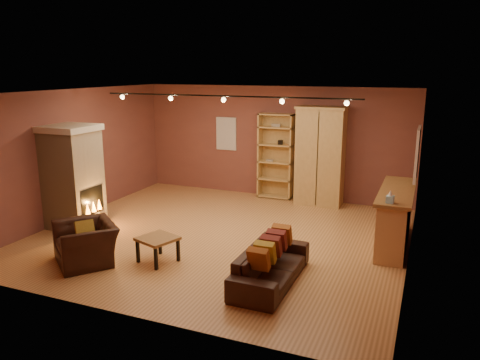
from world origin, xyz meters
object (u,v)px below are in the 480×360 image
at_px(fireplace, 73,177).
at_px(armoire, 320,156).
at_px(loveseat, 271,259).
at_px(armchair, 86,236).
at_px(coffee_table, 158,241).
at_px(bar_counter, 395,217).
at_px(bookcase, 276,155).

xyz_separation_m(fireplace, armoire, (4.32, 3.55, 0.13)).
bearing_deg(loveseat, armchair, 98.64).
bearing_deg(armchair, coffee_table, 61.63).
distance_m(bar_counter, loveseat, 2.86).
distance_m(bookcase, coffee_table, 4.78).
bearing_deg(loveseat, bookcase, 17.46).
height_order(fireplace, armoire, armoire).
bearing_deg(bookcase, fireplace, -130.21).
relative_size(bookcase, coffee_table, 2.92).
distance_m(bookcase, bar_counter, 3.92).
bearing_deg(coffee_table, bar_counter, 32.46).
height_order(bar_counter, loveseat, bar_counter).
height_order(loveseat, coffee_table, loveseat).
relative_size(armoire, bar_counter, 1.06).
xyz_separation_m(armoire, armchair, (-2.85, -4.98, -0.72)).
bearing_deg(fireplace, coffee_table, -20.24).
distance_m(armchair, coffee_table, 1.22).
relative_size(fireplace, loveseat, 1.13).
xyz_separation_m(armoire, bar_counter, (1.92, -2.17, -0.64)).
distance_m(armoire, bar_counter, 2.97).
bearing_deg(bar_counter, bookcase, 142.57).
relative_size(bookcase, armoire, 0.91).
xyz_separation_m(armoire, loveseat, (0.30, -4.52, -0.80)).
height_order(fireplace, bookcase, bookcase).
relative_size(armchair, coffee_table, 1.71).
xyz_separation_m(bookcase, loveseat, (1.46, -4.70, -0.70)).
height_order(bar_counter, armchair, bar_counter).
height_order(armoire, loveseat, armoire).
bearing_deg(loveseat, bar_counter, -34.48).
bearing_deg(fireplace, armoire, 39.42).
bearing_deg(loveseat, armoire, 4.02).
bearing_deg(armchair, bookcase, 110.19).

